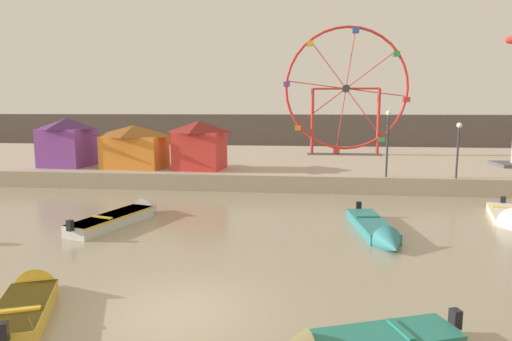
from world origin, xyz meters
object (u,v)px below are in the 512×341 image
at_px(motorboat_white_red_stripe, 512,219).
at_px(carnival_booth_purple_stall, 68,141).
at_px(ferris_wheel_red_frame, 346,91).
at_px(carnival_booth_red_striped, 200,144).
at_px(promenade_lamp_far, 458,141).
at_px(carnival_booth_orange_canopy, 135,146).
at_px(motorboat_pale_grey, 126,215).
at_px(promenade_lamp_near, 388,134).
at_px(motorboat_teal_painted, 378,231).
at_px(motorboat_mustard_yellow, 28,301).

height_order(motorboat_white_red_stripe, carnival_booth_purple_stall, carnival_booth_purple_stall).
xyz_separation_m(ferris_wheel_red_frame, carnival_booth_red_striped, (-10.84, -10.72, -3.98)).
relative_size(carnival_booth_purple_stall, promenade_lamp_far, 1.10).
bearing_deg(carnival_booth_orange_canopy, ferris_wheel_red_frame, 39.15).
xyz_separation_m(motorboat_white_red_stripe, carnival_booth_purple_stall, (-26.87, 9.03, 2.70)).
height_order(motorboat_pale_grey, carnival_booth_orange_canopy, carnival_booth_orange_canopy).
bearing_deg(carnival_booth_purple_stall, promenade_lamp_near, -2.57).
xyz_separation_m(motorboat_white_red_stripe, ferris_wheel_red_frame, (-6.06, 19.27, 6.61)).
relative_size(motorboat_teal_painted, ferris_wheel_red_frame, 0.52).
bearing_deg(motorboat_teal_painted, promenade_lamp_far, 140.05).
distance_m(motorboat_mustard_yellow, motorboat_pale_grey, 9.07).
xyz_separation_m(motorboat_pale_grey, carnival_booth_red_striped, (1.11, 10.23, 2.54)).
distance_m(motorboat_pale_grey, carnival_booth_purple_stall, 14.14).
relative_size(motorboat_pale_grey, carnival_booth_red_striped, 1.57).
bearing_deg(motorboat_pale_grey, promenade_lamp_near, -41.42).
xyz_separation_m(motorboat_pale_grey, promenade_lamp_far, (17.55, 8.11, 3.05)).
relative_size(motorboat_white_red_stripe, carnival_booth_orange_canopy, 1.02).
height_order(ferris_wheel_red_frame, carnival_booth_red_striped, ferris_wheel_red_frame).
xyz_separation_m(carnival_booth_orange_canopy, carnival_booth_purple_stall, (-5.22, 0.37, 0.25)).
xyz_separation_m(motorboat_mustard_yellow, carnival_booth_orange_canopy, (-4.77, 19.33, 2.41)).
distance_m(motorboat_teal_painted, carnival_booth_red_striped, 15.64).
bearing_deg(ferris_wheel_red_frame, motorboat_white_red_stripe, -72.56).
bearing_deg(motorboat_teal_painted, carnival_booth_orange_canopy, -134.22).
height_order(carnival_booth_orange_canopy, promenade_lamp_far, promenade_lamp_far).
height_order(ferris_wheel_red_frame, promenade_lamp_near, ferris_wheel_red_frame).
bearing_deg(motorboat_white_red_stripe, ferris_wheel_red_frame, -146.79).
relative_size(motorboat_teal_painted, carnival_booth_purple_stall, 1.59).
bearing_deg(motorboat_pale_grey, carnival_booth_purple_stall, 56.89).
xyz_separation_m(carnival_booth_red_striped, promenade_lamp_far, (16.44, -2.12, 0.50)).
bearing_deg(motorboat_mustard_yellow, carnival_booth_purple_stall, 5.01).
height_order(motorboat_mustard_yellow, ferris_wheel_red_frame, ferris_wheel_red_frame).
distance_m(motorboat_pale_grey, carnival_booth_red_striped, 10.60).
relative_size(motorboat_mustard_yellow, ferris_wheel_red_frame, 0.36).
bearing_deg(carnival_booth_purple_stall, carnival_booth_orange_canopy, -0.09).
bearing_deg(motorboat_mustard_yellow, carnival_booth_orange_canopy, -8.03).
bearing_deg(motorboat_white_red_stripe, carnival_booth_purple_stall, -92.81).
height_order(carnival_booth_purple_stall, promenade_lamp_near, promenade_lamp_near).
bearing_deg(carnival_booth_orange_canopy, motorboat_mustard_yellow, -71.22).
distance_m(ferris_wheel_red_frame, carnival_booth_purple_stall, 23.52).
height_order(motorboat_white_red_stripe, promenade_lamp_near, promenade_lamp_near).
height_order(motorboat_white_red_stripe, motorboat_pale_grey, motorboat_white_red_stripe).
distance_m(motorboat_teal_painted, carnival_booth_orange_canopy, 19.16).
bearing_deg(promenade_lamp_far, promenade_lamp_near, 179.23).
bearing_deg(carnival_booth_purple_stall, promenade_lamp_far, -1.68).
height_order(motorboat_pale_grey, carnival_booth_red_striped, carnival_booth_red_striped).
distance_m(motorboat_pale_grey, motorboat_teal_painted, 11.51).
distance_m(motorboat_white_red_stripe, motorboat_teal_painted, 7.16).
relative_size(motorboat_white_red_stripe, motorboat_pale_grey, 0.83).
distance_m(carnival_booth_red_striped, promenade_lamp_far, 16.59).
bearing_deg(motorboat_white_red_stripe, motorboat_pale_grey, -68.94).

